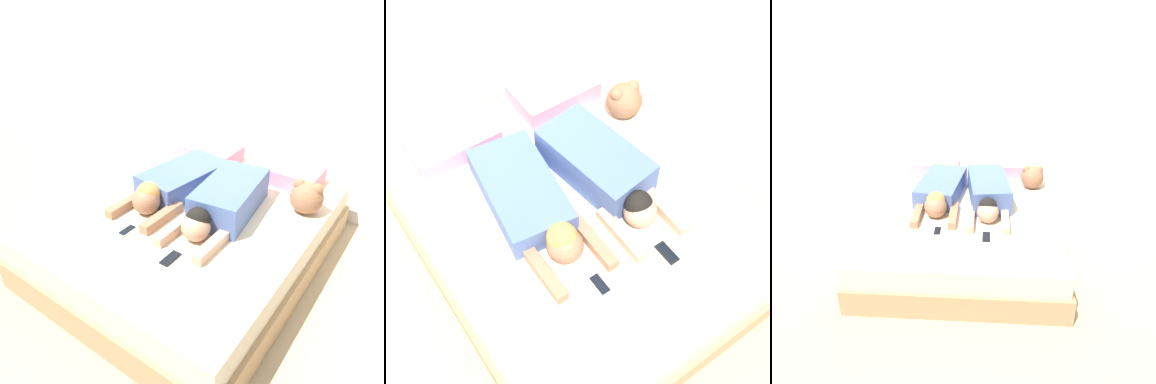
# 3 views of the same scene
# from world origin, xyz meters

# --- Properties ---
(ground_plane) EXTENTS (12.00, 12.00, 0.00)m
(ground_plane) POSITION_xyz_m (0.00, 0.00, 0.00)
(ground_plane) COLOR tan
(bed) EXTENTS (1.79, 2.15, 0.43)m
(bed) POSITION_xyz_m (0.00, 0.00, 0.21)
(bed) COLOR tan
(bed) RESTS_ON ground_plane
(pillow_head_left) EXTENTS (0.55, 0.35, 0.14)m
(pillow_head_left) POSITION_xyz_m (-0.39, 0.84, 0.50)
(pillow_head_left) COLOR pink
(pillow_head_left) RESTS_ON bed
(pillow_head_right) EXTENTS (0.55, 0.35, 0.14)m
(pillow_head_right) POSITION_xyz_m (0.39, 0.84, 0.50)
(pillow_head_right) COLOR pink
(pillow_head_right) RESTS_ON bed
(person_left) EXTENTS (0.49, 1.07, 0.24)m
(person_left) POSITION_xyz_m (-0.25, 0.11, 0.52)
(person_left) COLOR #4C66A5
(person_left) RESTS_ON bed
(person_right) EXTENTS (0.45, 1.03, 0.24)m
(person_right) POSITION_xyz_m (0.23, 0.06, 0.54)
(person_right) COLOR #4C66A5
(person_right) RESTS_ON bed
(cell_phone_left) EXTENTS (0.07, 0.15, 0.01)m
(cell_phone_left) POSITION_xyz_m (-0.20, -0.48, 0.43)
(cell_phone_left) COLOR silver
(cell_phone_left) RESTS_ON bed
(cell_phone_right) EXTENTS (0.07, 0.15, 0.01)m
(cell_phone_right) POSITION_xyz_m (0.22, -0.54, 0.43)
(cell_phone_right) COLOR black
(cell_phone_right) RESTS_ON bed
(plush_toy) EXTENTS (0.24, 0.24, 0.25)m
(plush_toy) POSITION_xyz_m (0.70, 0.46, 0.55)
(plush_toy) COLOR #996647
(plush_toy) RESTS_ON bed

